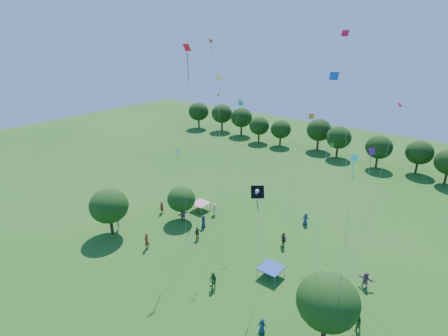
# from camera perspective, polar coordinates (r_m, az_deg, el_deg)

# --- Properties ---
(near_tree_west) EXTENTS (4.65, 4.65, 5.97)m
(near_tree_west) POSITION_cam_1_polar(r_m,az_deg,el_deg) (44.46, -18.27, -5.89)
(near_tree_west) COLOR #422B19
(near_tree_west) RESTS_ON ground
(near_tree_north) EXTENTS (3.70, 3.70, 4.70)m
(near_tree_north) POSITION_cam_1_polar(r_m,az_deg,el_deg) (46.13, -6.98, -5.05)
(near_tree_north) COLOR #422B19
(near_tree_north) RESTS_ON ground
(near_tree_east) EXTENTS (4.89, 4.89, 6.16)m
(near_tree_east) POSITION_cam_1_polar(r_m,az_deg,el_deg) (29.89, 16.58, -20.16)
(near_tree_east) COLOR #422B19
(near_tree_east) RESTS_ON ground
(treeline) EXTENTS (88.01, 8.77, 6.77)m
(treeline) POSITION_cam_1_polar(r_m,az_deg,el_deg) (72.26, 19.77, 4.48)
(treeline) COLOR #422B19
(treeline) RESTS_ON ground
(tent_red_stripe) EXTENTS (2.20, 2.20, 1.10)m
(tent_red_stripe) POSITION_cam_1_polar(r_m,az_deg,el_deg) (49.20, -3.89, -5.78)
(tent_red_stripe) COLOR red
(tent_red_stripe) RESTS_ON ground
(tent_blue) EXTENTS (2.20, 2.20, 1.10)m
(tent_blue) POSITION_cam_1_polar(r_m,az_deg,el_deg) (37.14, 7.69, -15.85)
(tent_blue) COLOR #173A95
(tent_blue) RESTS_ON ground
(crowd_person_0) EXTENTS (0.83, 0.60, 1.51)m
(crowd_person_0) POSITION_cam_1_polar(r_m,az_deg,el_deg) (31.70, 6.24, -24.26)
(crowd_person_0) COLOR #1B354F
(crowd_person_0) RESTS_ON ground
(crowd_person_2) EXTENTS (0.83, 0.84, 1.56)m
(crowd_person_2) POSITION_cam_1_polar(r_m,az_deg,el_deg) (33.62, 20.93, -22.55)
(crowd_person_2) COLOR #265725
(crowd_person_2) RESTS_ON ground
(crowd_person_3) EXTENTS (1.06, 1.14, 1.65)m
(crowd_person_3) POSITION_cam_1_polar(r_m,az_deg,el_deg) (47.99, -1.60, -6.74)
(crowd_person_3) COLOR beige
(crowd_person_3) RESTS_ON ground
(crowd_person_4) EXTENTS (1.21, 0.96, 1.87)m
(crowd_person_4) POSITION_cam_1_polar(r_m,az_deg,el_deg) (41.80, 9.63, -11.49)
(crowd_person_4) COLOR #3F3632
(crowd_person_4) RESTS_ON ground
(crowd_person_5) EXTENTS (1.59, 0.58, 1.70)m
(crowd_person_5) POSITION_cam_1_polar(r_m,az_deg,el_deg) (38.25, 22.11, -16.54)
(crowd_person_5) COLOR #895079
(crowd_person_5) RESTS_ON ground
(crowd_person_6) EXTENTS (0.85, 0.51, 1.65)m
(crowd_person_6) POSITION_cam_1_polar(r_m,az_deg,el_deg) (46.79, 13.17, -8.14)
(crowd_person_6) COLOR navy
(crowd_person_6) RESTS_ON ground
(crowd_person_7) EXTENTS (0.68, 0.48, 1.70)m
(crowd_person_7) POSITION_cam_1_polar(r_m,az_deg,el_deg) (49.13, -10.11, -6.37)
(crowd_person_7) COLOR maroon
(crowd_person_7) RESTS_ON ground
(crowd_person_8) EXTENTS (0.91, 0.53, 1.80)m
(crowd_person_8) POSITION_cam_1_polar(r_m,az_deg,el_deg) (35.51, -1.78, -17.91)
(crowd_person_8) COLOR #285F2C
(crowd_person_8) RESTS_ON ground
(crowd_person_9) EXTENTS (1.20, 1.29, 1.87)m
(crowd_person_9) POSITION_cam_1_polar(r_m,az_deg,el_deg) (46.46, -16.79, -8.59)
(crowd_person_9) COLOR beige
(crowd_person_9) RESTS_ON ground
(crowd_person_10) EXTENTS (0.69, 1.05, 1.65)m
(crowd_person_10) POSITION_cam_1_polar(r_m,az_deg,el_deg) (42.79, -4.37, -10.56)
(crowd_person_10) COLOR #3E3831
(crowd_person_10) RESTS_ON ground
(crowd_person_11) EXTENTS (0.87, 1.63, 1.66)m
(crowd_person_11) POSITION_cam_1_polar(r_m,az_deg,el_deg) (46.95, -6.66, -7.56)
(crowd_person_11) COLOR #A15E81
(crowd_person_11) RESTS_ON ground
(crowd_person_12) EXTENTS (0.93, 0.84, 1.67)m
(crowd_person_12) POSITION_cam_1_polar(r_m,az_deg,el_deg) (45.13, -3.39, -8.71)
(crowd_person_12) COLOR navy
(crowd_person_12) RESTS_ON ground
(crowd_person_13) EXTENTS (0.65, 0.83, 1.94)m
(crowd_person_13) POSITION_cam_1_polar(r_m,az_deg,el_deg) (41.96, -12.54, -11.53)
(crowd_person_13) COLOR #9B2E1C
(crowd_person_13) RESTS_ON ground
(pirate_kite) EXTENTS (1.29, 2.58, 9.43)m
(pirate_kite) POSITION_cam_1_polar(r_m,az_deg,el_deg) (30.91, 5.48, -4.11)
(pirate_kite) COLOR black
(red_high_kite) EXTENTS (3.16, 4.80, 20.96)m
(red_high_kite) POSITION_cam_1_polar(r_m,az_deg,el_deg) (37.71, -6.08, 13.85)
(red_high_kite) COLOR red
(small_kite_0) EXTENTS (2.59, 2.16, 22.19)m
(small_kite_0) POSITION_cam_1_polar(r_m,az_deg,el_deg) (29.73, 19.29, 7.49)
(small_kite_0) COLOR red
(small_kite_1) EXTENTS (5.12, 5.65, 13.55)m
(small_kite_1) POSITION_cam_1_polar(r_m,az_deg,el_deg) (51.33, -0.78, 6.43)
(small_kite_1) COLOR orange
(small_kite_2) EXTENTS (0.49, 0.38, 17.79)m
(small_kite_2) POSITION_cam_1_polar(r_m,az_deg,el_deg) (38.95, -0.83, 7.86)
(small_kite_2) COLOR #D3CC12
(small_kite_3) EXTENTS (4.10, 3.04, 10.19)m
(small_kite_3) POSITION_cam_1_polar(r_m,az_deg,el_deg) (42.50, 15.60, 0.92)
(small_kite_3) COLOR #2F8D19
(small_kite_4) EXTENTS (1.95, 3.57, 19.44)m
(small_kite_4) POSITION_cam_1_polar(r_m,az_deg,el_deg) (26.41, 16.59, 4.33)
(small_kite_4) COLOR #115CAF
(small_kite_5) EXTENTS (0.56, 0.66, 13.14)m
(small_kite_5) POSITION_cam_1_polar(r_m,az_deg,el_deg) (32.11, 22.42, -1.57)
(small_kite_5) COLOR purple
(small_kite_6) EXTENTS (1.79, 1.04, 8.25)m
(small_kite_6) POSITION_cam_1_polar(r_m,az_deg,el_deg) (45.14, -7.85, 0.97)
(small_kite_6) COLOR silver
(small_kite_7) EXTENTS (0.48, 2.39, 15.53)m
(small_kite_7) POSITION_cam_1_polar(r_m,az_deg,el_deg) (23.42, 19.43, -8.54)
(small_kite_7) COLOR #0ED9D0
(small_kite_8) EXTENTS (0.48, 6.73, 15.93)m
(small_kite_8) POSITION_cam_1_polar(r_m,az_deg,el_deg) (35.93, 24.74, 1.32)
(small_kite_8) COLOR red
(small_kite_9) EXTENTS (4.94, 4.54, 21.19)m
(small_kite_9) POSITION_cam_1_polar(r_m,az_deg,el_deg) (50.02, -1.82, 13.36)
(small_kite_9) COLOR #FF510D
(small_kite_10) EXTENTS (2.27, 1.02, 13.59)m
(small_kite_10) POSITION_cam_1_polar(r_m,az_deg,el_deg) (41.15, 13.20, 4.72)
(small_kite_10) COLOR orange
(small_kite_11) EXTENTS (3.03, 2.05, 14.67)m
(small_kite_11) POSITION_cam_1_polar(r_m,az_deg,el_deg) (41.84, 1.80, 6.76)
(small_kite_11) COLOR green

